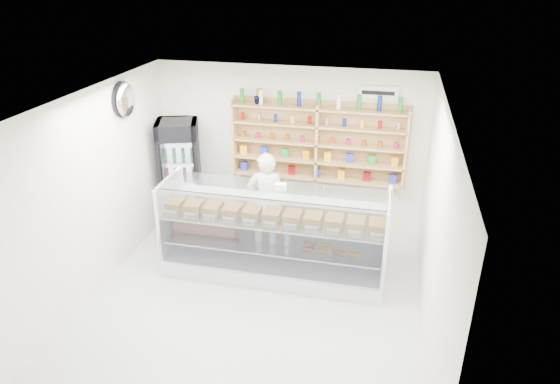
# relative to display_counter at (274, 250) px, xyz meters

# --- Properties ---
(room) EXTENTS (5.00, 5.00, 5.00)m
(room) POSITION_rel_display_counter_xyz_m (-0.12, -0.90, 1.02)
(room) COLOR #B9BABF
(room) RESTS_ON ground
(display_counter) EXTENTS (3.25, 0.97, 1.41)m
(display_counter) POSITION_rel_display_counter_xyz_m (0.00, 0.00, 0.00)
(display_counter) COLOR white
(display_counter) RESTS_ON floor
(shop_worker) EXTENTS (0.66, 0.50, 1.64)m
(shop_worker) POSITION_rel_display_counter_xyz_m (-0.30, 0.72, 0.44)
(shop_worker) COLOR silver
(shop_worker) RESTS_ON floor
(drinks_cooler) EXTENTS (0.85, 0.84, 1.88)m
(drinks_cooler) POSITION_rel_display_counter_xyz_m (-1.97, 1.23, 0.56)
(drinks_cooler) COLOR black
(drinks_cooler) RESTS_ON floor
(wall_shelving) EXTENTS (2.84, 0.28, 1.33)m
(wall_shelving) POSITION_rel_display_counter_xyz_m (0.38, 1.44, 1.21)
(wall_shelving) COLOR tan
(wall_shelving) RESTS_ON back_wall
(potted_plant) EXTENTS (0.16, 0.13, 0.28)m
(potted_plant) POSITION_rel_display_counter_xyz_m (-0.60, 1.44, 1.95)
(potted_plant) COLOR #1E6626
(potted_plant) RESTS_ON wall_shelving
(security_mirror) EXTENTS (0.15, 0.50, 0.50)m
(security_mirror) POSITION_rel_display_counter_xyz_m (-2.29, 0.30, 2.07)
(security_mirror) COLOR silver
(security_mirror) RESTS_ON left_wall
(wall_sign) EXTENTS (0.62, 0.03, 0.20)m
(wall_sign) POSITION_rel_display_counter_xyz_m (1.28, 1.57, 2.07)
(wall_sign) COLOR white
(wall_sign) RESTS_ON back_wall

